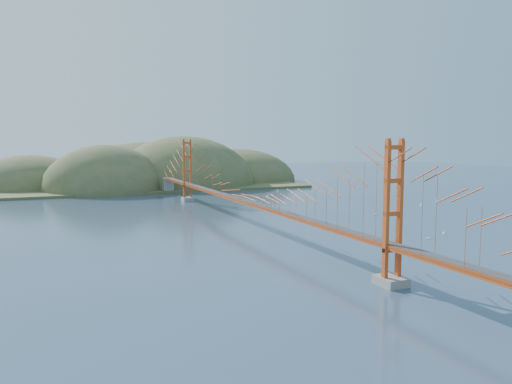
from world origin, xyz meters
name	(u,v)px	position (x,y,z in m)	size (l,w,h in m)	color
ground	(248,226)	(0.00, 0.00, 0.00)	(320.00, 320.00, 0.00)	#2F455E
bridge	(247,174)	(0.00, 0.18, 7.01)	(2.20, 94.40, 12.00)	gray
far_headlands	(156,184)	(2.21, 68.52, 0.00)	(84.00, 58.00, 25.00)	brown
sailboat_9	(421,204)	(36.49, 7.62, 0.16)	(0.64, 0.65, 0.73)	white
sailboat_8	(437,201)	(42.14, 9.82, 0.15)	(0.61, 0.54, 0.69)	white
sailboat_16	(273,207)	(10.70, 14.73, 0.16)	(0.70, 0.70, 0.74)	white
sailboat_1	(375,214)	(22.05, 1.51, 0.15)	(0.67, 0.67, 0.70)	white
sailboat_12	(278,191)	(23.35, 39.02, 0.14)	(0.55, 0.51, 0.61)	white
sailboat_3	(268,196)	(17.14, 30.71, 0.14)	(0.54, 0.45, 0.63)	white
sailboat_14	(444,233)	(20.12, -14.82, 0.15)	(0.61, 0.61, 0.66)	white
sailboat_6	(428,237)	(16.16, -16.45, 0.15)	(0.57, 0.59, 0.66)	white
sailboat_7	(340,197)	(29.63, 23.29, 0.16)	(0.64, 0.55, 0.73)	white
sailboat_10	(491,281)	(8.05, -32.55, 0.13)	(0.48, 0.50, 0.56)	white
sailboat_15	(331,190)	(34.87, 35.22, 0.16)	(0.63, 0.65, 0.73)	white
sailboat_17	(331,192)	(32.75, 31.47, 0.16)	(0.61, 0.50, 0.72)	white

